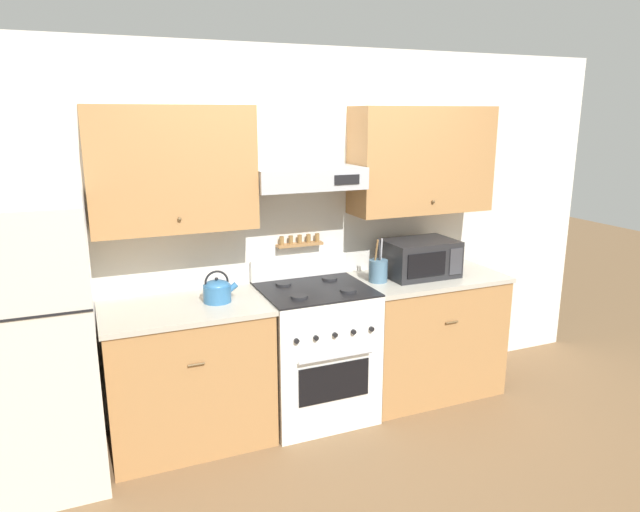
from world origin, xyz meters
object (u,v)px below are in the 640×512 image
(tea_kettle, at_px, (217,290))
(microwave, at_px, (420,258))
(utensil_crock, at_px, (378,270))
(stove_range, at_px, (315,351))
(refrigerator, at_px, (33,347))

(tea_kettle, bearing_deg, microwave, 0.67)
(tea_kettle, height_order, microwave, microwave)
(microwave, relative_size, utensil_crock, 1.64)
(stove_range, height_order, microwave, microwave)
(refrigerator, xyz_separation_m, utensil_crock, (2.24, 0.07, 0.19))
(tea_kettle, relative_size, microwave, 0.44)
(stove_range, xyz_separation_m, microwave, (0.85, 0.03, 0.59))
(tea_kettle, relative_size, utensil_crock, 0.73)
(tea_kettle, distance_m, utensil_crock, 1.16)
(microwave, distance_m, utensil_crock, 0.36)
(tea_kettle, distance_m, microwave, 1.52)
(microwave, bearing_deg, tea_kettle, -179.33)
(utensil_crock, bearing_deg, microwave, 2.85)
(utensil_crock, bearing_deg, refrigerator, -178.14)
(stove_range, bearing_deg, microwave, 2.28)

